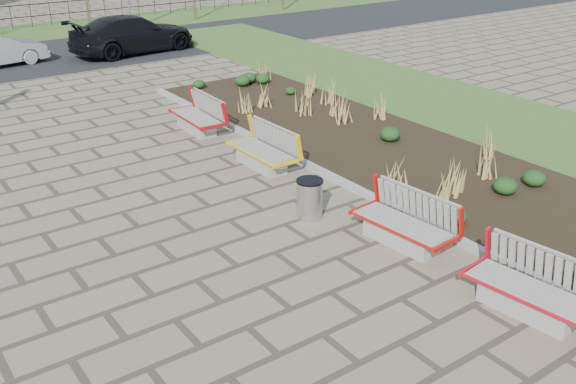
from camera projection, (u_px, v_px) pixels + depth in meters
ground at (323, 335)px, 9.82m from camera, size 120.00×120.00×0.00m
planting_bed at (390, 152)px, 16.82m from camera, size 4.50×18.00×0.10m
planting_curb at (321, 171)px, 15.57m from camera, size 0.16×18.00×0.15m
grass_verge_near at (504, 121)px, 19.36m from camera, size 5.00×38.00×0.04m
bench_a at (530, 287)px, 10.13m from camera, size 1.16×2.20×1.00m
bench_b at (402, 221)px, 12.21m from camera, size 1.10×2.18×1.00m
bench_c at (261, 148)px, 15.81m from camera, size 0.93×2.11×1.00m
bench_d at (196, 115)px, 18.31m from camera, size 0.98×2.13×1.00m
litter_bin at (309, 199)px, 13.29m from camera, size 0.54×0.54×0.84m
car_black at (133, 34)px, 27.79m from camera, size 5.74×2.87×1.60m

